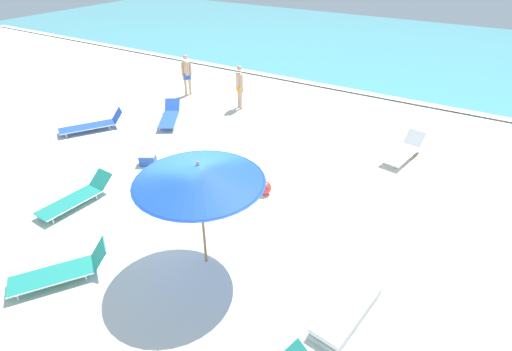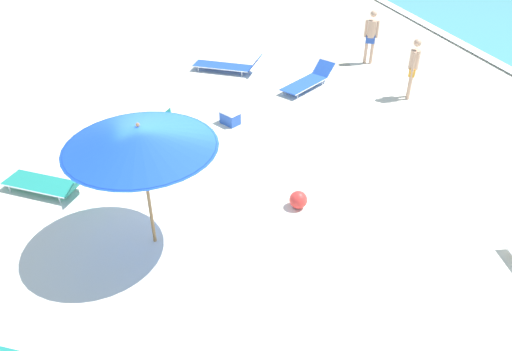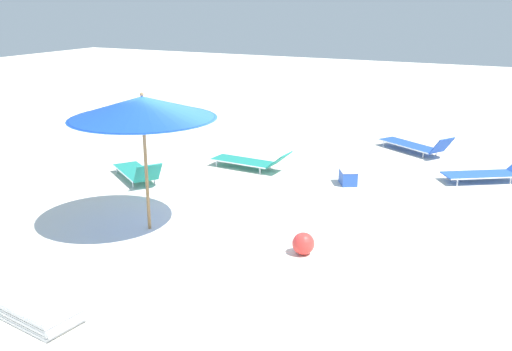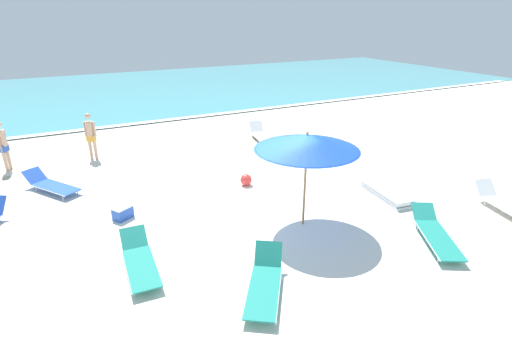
{
  "view_description": "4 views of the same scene",
  "coord_description": "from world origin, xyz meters",
  "views": [
    {
      "loc": [
        5.44,
        -5.86,
        6.23
      ],
      "look_at": [
        1.01,
        1.37,
        1.03
      ],
      "focal_mm": 28.0,
      "sensor_mm": 36.0,
      "label": 1
    },
    {
      "loc": [
        8.48,
        -0.99,
        6.33
      ],
      "look_at": [
        1.08,
        1.14,
        1.12
      ],
      "focal_mm": 35.0,
      "sensor_mm": 36.0,
      "label": 2
    },
    {
      "loc": [
        8.98,
        5.29,
        4.08
      ],
      "look_at": [
        0.42,
        1.02,
        1.1
      ],
      "focal_mm": 40.0,
      "sensor_mm": 36.0,
      "label": 3
    },
    {
      "loc": [
        -4.25,
        -8.55,
        5.22
      ],
      "look_at": [
        0.75,
        1.22,
        0.69
      ],
      "focal_mm": 28.0,
      "sensor_mm": 36.0,
      "label": 4
    }
  ],
  "objects": [
    {
      "name": "sun_lounger_under_umbrella",
      "position": [
        -1.13,
        -2.83,
        0.22
      ],
      "size": [
        1.6,
        1.96,
        0.63
      ],
      "rotation": [
        0.0,
        0.0,
        -0.6
      ],
      "color": "#1E8475",
      "rests_on": "ground_plane"
    },
    {
      "name": "lounger_stack",
      "position": [
        4.25,
        -0.6,
        0.12
      ],
      "size": [
        0.86,
        1.97,
        0.24
      ],
      "rotation": [
        0.0,
        0.0,
        -0.13
      ],
      "color": "white",
      "rests_on": "ground_plane"
    },
    {
      "name": "ground_plane",
      "position": [
        0.0,
        0.01,
        -0.08
      ],
      "size": [
        60.0,
        60.0,
        0.16
      ],
      "color": "silver"
    },
    {
      "name": "sun_lounger_near_water_left",
      "position": [
        -4.76,
        4.48,
        0.21
      ],
      "size": [
        1.64,
        2.06,
        0.55
      ],
      "rotation": [
        0.0,
        0.0,
        0.58
      ],
      "color": "blue",
      "rests_on": "ground_plane"
    },
    {
      "name": "sun_lounger_near_water_right",
      "position": [
        -3.18,
        -0.92,
        0.21
      ],
      "size": [
        0.72,
        2.09,
        0.54
      ],
      "rotation": [
        0.0,
        0.0,
        -0.06
      ],
      "color": "#1E8475",
      "rests_on": "ground_plane"
    },
    {
      "name": "beach_ball",
      "position": [
        0.85,
        2.11,
        0.19
      ],
      "size": [
        0.38,
        0.38,
        0.38
      ],
      "color": "red",
      "rests_on": "ground_plane"
    },
    {
      "name": "beach_umbrella",
      "position": [
        1.08,
        -0.86,
        2.26
      ],
      "size": [
        2.61,
        2.61,
        2.53
      ],
      "color": "#9E7547",
      "rests_on": "ground_plane"
    },
    {
      "name": "cooler_box",
      "position": [
        -3.1,
        1.63,
        0.19
      ],
      "size": [
        0.61,
        0.56,
        0.37
      ],
      "rotation": [
        0.0,
        0.0,
        3.67
      ],
      "color": "blue",
      "rests_on": "ground_plane"
    },
    {
      "name": "sun_lounger_mid_beach_pair_b",
      "position": [
        -6.62,
        2.43,
        0.22
      ],
      "size": [
        1.68,
        2.23,
        0.62
      ],
      "rotation": [
        0.0,
        0.0,
        -0.55
      ],
      "color": "blue",
      "rests_on": "ground_plane"
    }
  ]
}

